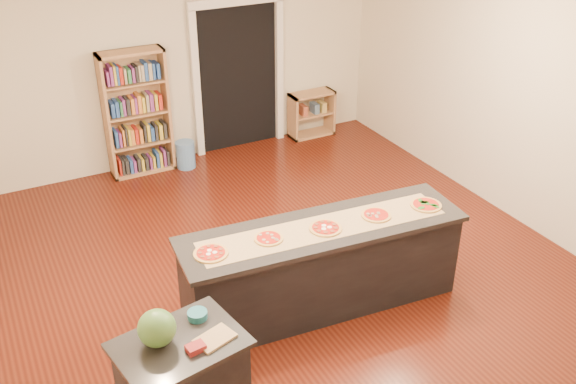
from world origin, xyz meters
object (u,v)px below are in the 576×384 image
watermelon (157,328)px  bookshelf (137,114)px  low_shelf (312,114)px  waste_bin (186,155)px  kitchen_island (322,266)px

watermelon → bookshelf: bearing=76.0°
low_shelf → waste_bin: size_ratio=1.82×
watermelon → low_shelf: bearing=49.7°
kitchen_island → bookshelf: (-0.72, 3.69, 0.40)m
bookshelf → low_shelf: size_ratio=2.45×
bookshelf → watermelon: 4.64m
bookshelf → waste_bin: bookshelf is taller
bookshelf → waste_bin: 0.89m
kitchen_island → waste_bin: kitchen_island is taller
watermelon → kitchen_island: bearing=23.6°
low_shelf → waste_bin: low_shelf is taller
bookshelf → watermelon: bookshelf is taller
bookshelf → watermelon: size_ratio=6.21×
bookshelf → low_shelf: bearing=0.0°
bookshelf → low_shelf: (2.69, 0.00, -0.51)m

